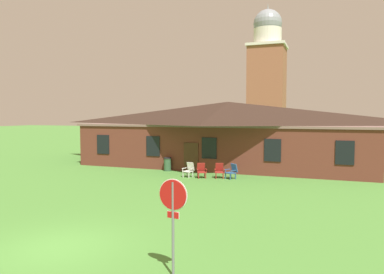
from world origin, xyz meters
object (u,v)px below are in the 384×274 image
at_px(lawn_chair_by_porch, 189,169).
at_px(lawn_chair_left_end, 219,170).
at_px(lawn_chair_middle, 232,171).
at_px(lawn_chair_near_door, 201,170).
at_px(stop_sign, 173,208).
at_px(trash_bin, 167,164).

relative_size(lawn_chair_by_porch, lawn_chair_left_end, 1.00).
xyz_separation_m(lawn_chair_left_end, lawn_chair_middle, (0.84, -0.02, 0.00)).
xyz_separation_m(lawn_chair_near_door, lawn_chair_middle, (1.95, 0.37, 0.00)).
bearing_deg(lawn_chair_left_end, lawn_chair_near_door, -160.97).
relative_size(stop_sign, lawn_chair_left_end, 2.62).
distance_m(lawn_chair_by_porch, lawn_chair_middle, 2.85).
height_order(lawn_chair_by_porch, lawn_chair_middle, same).
bearing_deg(trash_bin, lawn_chair_middle, -15.62).
distance_m(lawn_chair_middle, trash_bin, 5.41).
bearing_deg(lawn_chair_near_door, trash_bin, 150.73).
bearing_deg(trash_bin, stop_sign, -65.04).
height_order(lawn_chair_near_door, lawn_chair_left_end, same).
relative_size(lawn_chair_by_porch, trash_bin, 0.98).
height_order(lawn_chair_near_door, trash_bin, trash_bin).
relative_size(lawn_chair_left_end, trash_bin, 0.98).
bearing_deg(lawn_chair_middle, lawn_chair_by_porch, -172.46).
height_order(lawn_chair_left_end, trash_bin, trash_bin).
height_order(lawn_chair_middle, trash_bin, trash_bin).
relative_size(lawn_chair_by_porch, lawn_chair_near_door, 1.00).
bearing_deg(trash_bin, lawn_chair_near_door, -29.27).
distance_m(lawn_chair_by_porch, trash_bin, 3.01).
distance_m(stop_sign, lawn_chair_left_end, 14.48).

